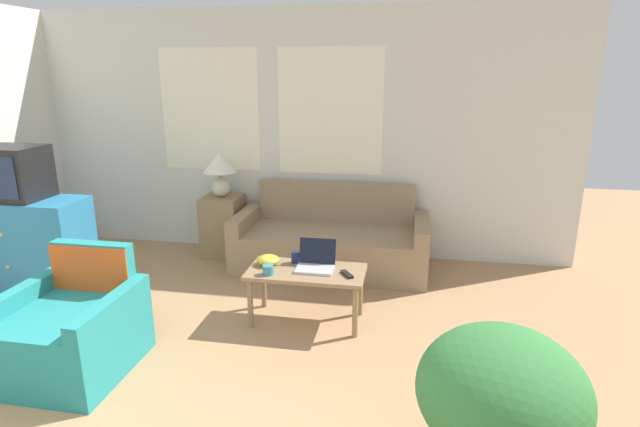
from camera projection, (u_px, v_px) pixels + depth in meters
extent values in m
cube|color=silver|center=(277.00, 134.00, 5.37)|extent=(6.27, 0.05, 2.60)
cube|color=white|center=(210.00, 110.00, 5.40)|extent=(1.10, 0.01, 1.30)
cube|color=white|center=(330.00, 112.00, 5.18)|extent=(1.10, 0.01, 1.30)
cube|color=#937A5B|center=(331.00, 250.00, 5.08)|extent=(1.65, 0.84, 0.41)
cube|color=#937A5B|center=(336.00, 220.00, 5.36)|extent=(1.65, 0.12, 0.83)
cube|color=#937A5B|center=(246.00, 238.00, 5.21)|extent=(0.14, 0.84, 0.56)
cube|color=#937A5B|center=(420.00, 248.00, 4.90)|extent=(0.14, 0.84, 0.56)
cube|color=teal|center=(69.00, 341.00, 3.34)|extent=(0.59, 0.81, 0.44)
cube|color=teal|center=(97.00, 294.00, 3.63)|extent=(0.59, 0.10, 0.79)
cube|color=teal|center=(22.00, 328.00, 3.38)|extent=(0.10, 0.81, 0.56)
cube|color=teal|center=(115.00, 337.00, 3.26)|extent=(0.10, 0.81, 0.56)
cube|color=#D1511E|center=(91.00, 285.00, 3.55)|extent=(0.59, 0.01, 0.57)
cube|color=teal|center=(26.00, 244.00, 4.57)|extent=(1.15, 0.47, 0.86)
sphere|color=tan|center=(2.00, 234.00, 4.29)|extent=(0.04, 0.04, 0.04)
sphere|color=tan|center=(8.00, 267.00, 4.38)|extent=(0.04, 0.04, 0.04)
cube|color=black|center=(13.00, 173.00, 4.39)|extent=(0.52, 0.42, 0.47)
cube|color=#937551|center=(223.00, 226.00, 5.44)|extent=(0.40, 0.40, 0.66)
ellipsoid|color=beige|center=(221.00, 187.00, 5.32)|extent=(0.20, 0.20, 0.21)
cylinder|color=tan|center=(220.00, 175.00, 5.29)|extent=(0.02, 0.02, 0.06)
cone|color=white|center=(220.00, 162.00, 5.25)|extent=(0.35, 0.35, 0.22)
cube|color=#8E704C|center=(306.00, 272.00, 3.95)|extent=(0.93, 0.47, 0.03)
cylinder|color=#8E704C|center=(250.00, 303.00, 3.91)|extent=(0.04, 0.04, 0.41)
cylinder|color=#8E704C|center=(355.00, 312.00, 3.77)|extent=(0.04, 0.04, 0.41)
cylinder|color=#8E704C|center=(264.00, 284.00, 4.26)|extent=(0.04, 0.04, 0.41)
cylinder|color=#8E704C|center=(360.00, 292.00, 4.11)|extent=(0.04, 0.04, 0.41)
cube|color=#B7B7BC|center=(315.00, 269.00, 3.93)|extent=(0.29, 0.20, 0.02)
cube|color=black|center=(318.00, 251.00, 4.03)|extent=(0.29, 0.06, 0.20)
cylinder|color=#191E4C|center=(296.00, 257.00, 4.08)|extent=(0.07, 0.07, 0.09)
cylinder|color=teal|center=(268.00, 270.00, 3.85)|extent=(0.09, 0.09, 0.08)
ellipsoid|color=gold|center=(268.00, 260.00, 4.05)|extent=(0.18, 0.18, 0.08)
cube|color=black|center=(347.00, 274.00, 3.84)|extent=(0.12, 0.15, 0.02)
ellipsoid|color=#337538|center=(501.00, 391.00, 2.27)|extent=(0.77, 0.77, 0.58)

